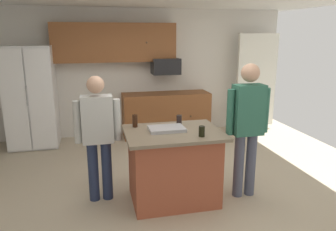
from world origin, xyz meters
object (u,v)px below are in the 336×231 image
at_px(kitchen_island, 173,166).
at_px(person_elder_center, 247,122).
at_px(person_guest_right, 98,131).
at_px(glass_pilsner, 202,131).
at_px(tumbler_amber, 135,121).
at_px(refrigerator, 31,97).
at_px(glass_short_whisky, 179,120).
at_px(serving_tray, 166,129).
at_px(microwave_over_range, 166,66).

distance_m(kitchen_island, person_elder_center, 1.09).
xyz_separation_m(person_elder_center, person_guest_right, (-1.85, 0.32, -0.09)).
height_order(person_guest_right, glass_pilsner, person_guest_right).
bearing_deg(kitchen_island, tumbler_amber, 145.61).
relative_size(refrigerator, kitchen_island, 1.59).
relative_size(glass_short_whisky, serving_tray, 0.30).
bearing_deg(kitchen_island, person_elder_center, -5.73).
bearing_deg(person_elder_center, tumbler_amber, -10.22).
distance_m(microwave_over_range, glass_pilsner, 3.08).
relative_size(glass_pilsner, serving_tray, 0.29).
distance_m(person_elder_center, serving_tray, 1.03).
distance_m(person_elder_center, glass_short_whisky, 0.87).
relative_size(refrigerator, microwave_over_range, 3.38).
bearing_deg(glass_short_whisky, person_guest_right, -177.88).
bearing_deg(microwave_over_range, tumbler_amber, -111.33).
bearing_deg(kitchen_island, person_guest_right, 166.20).
bearing_deg(glass_short_whisky, glass_pilsner, -76.53).
bearing_deg(kitchen_island, microwave_over_range, 79.24).
xyz_separation_m(refrigerator, glass_pilsner, (2.35, -2.92, 0.04)).
bearing_deg(glass_short_whisky, serving_tray, -136.86).
bearing_deg(refrigerator, person_elder_center, -42.24).
xyz_separation_m(person_guest_right, tumbler_amber, (0.47, 0.08, 0.08)).
bearing_deg(person_guest_right, serving_tray, 2.33).
relative_size(microwave_over_range, person_elder_center, 0.32).
height_order(kitchen_island, person_elder_center, person_elder_center).
bearing_deg(person_guest_right, kitchen_island, 0.00).
bearing_deg(glass_short_whisky, person_elder_center, -24.05).
bearing_deg(person_elder_center, glass_short_whisky, -18.32).
bearing_deg(glass_pilsner, person_elder_center, 15.31).
height_order(refrigerator, person_guest_right, refrigerator).
bearing_deg(kitchen_island, glass_pilsner, -45.75).
relative_size(person_guest_right, serving_tray, 3.65).
xyz_separation_m(person_guest_right, serving_tray, (0.83, -0.17, 0.02)).
relative_size(microwave_over_range, kitchen_island, 0.47).
height_order(person_elder_center, glass_pilsner, person_elder_center).
bearing_deg(glass_pilsner, glass_short_whisky, 103.47).
relative_size(person_elder_center, tumbler_amber, 10.87).
bearing_deg(microwave_over_range, serving_tray, -102.60).
relative_size(refrigerator, glass_pilsner, 15.02).
xyz_separation_m(glass_pilsner, tumbler_amber, (-0.71, 0.58, 0.02)).
bearing_deg(person_guest_right, glass_pilsner, -9.21).
relative_size(refrigerator, person_guest_right, 1.18).
height_order(refrigerator, serving_tray, refrigerator).
height_order(person_elder_center, glass_short_whisky, person_elder_center).
height_order(microwave_over_range, serving_tray, microwave_over_range).
xyz_separation_m(kitchen_island, serving_tray, (-0.08, 0.06, 0.48)).
distance_m(kitchen_island, tumbler_amber, 0.75).
xyz_separation_m(microwave_over_range, serving_tray, (-0.60, -2.71, -0.51)).
distance_m(kitchen_island, glass_short_whisky, 0.60).
bearing_deg(person_elder_center, serving_tray, -2.60).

